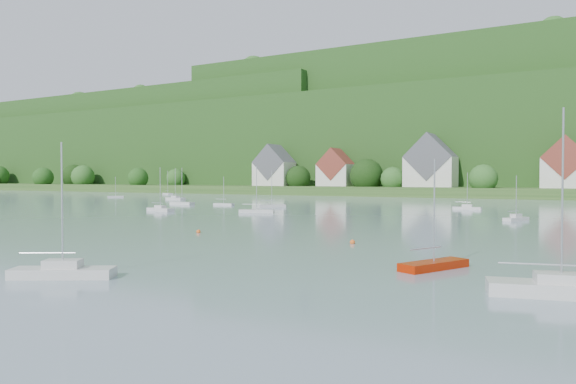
{
  "coord_description": "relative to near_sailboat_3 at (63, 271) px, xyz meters",
  "views": [
    {
      "loc": [
        49.49,
        8.68,
        5.99
      ],
      "look_at": [
        12.91,
        75.0,
        4.0
      ],
      "focal_mm": 33.35,
      "sensor_mm": 36.0,
      "label": 1
    }
  ],
  "objects": [
    {
      "name": "far_shore_strip",
      "position": [
        -22.28,
        169.94,
        1.06
      ],
      "size": [
        600.0,
        60.0,
        3.0
      ],
      "primitive_type": "cube",
      "color": "#284A1C",
      "rests_on": "ground"
    },
    {
      "name": "forested_ridge",
      "position": [
        -21.88,
        238.51,
        22.45
      ],
      "size": [
        620.0,
        181.22,
        69.89
      ],
      "color": "#163B12",
      "rests_on": "ground"
    },
    {
      "name": "village_building_0",
      "position": [
        -77.28,
        156.94,
        9.07
      ],
      "size": [
        14.0,
        10.4,
        16.0
      ],
      "color": "silver",
      "rests_on": "far_shore_strip"
    },
    {
      "name": "village_building_1",
      "position": [
        -52.28,
        158.94,
        8.32
      ],
      "size": [
        12.0,
        9.36,
        14.0
      ],
      "color": "silver",
      "rests_on": "far_shore_strip"
    },
    {
      "name": "village_building_2",
      "position": [
        -17.28,
        157.94,
        9.83
      ],
      "size": [
        16.0,
        11.44,
        18.0
      ],
      "color": "silver",
      "rests_on": "far_shore_strip"
    },
    {
      "name": "village_building_3",
      "position": [
        22.72,
        155.94,
        8.99
      ],
      "size": [
        13.0,
        10.4,
        15.5
      ],
      "color": "silver",
      "rests_on": "far_shore_strip"
    },
    {
      "name": "near_sailboat_3",
      "position": [
        0.0,
        0.0,
        0.0
      ],
      "size": [
        6.05,
        4.47,
        8.12
      ],
      "rotation": [
        0.0,
        0.0,
        0.52
      ],
      "color": "silver",
      "rests_on": "ground"
    },
    {
      "name": "near_sailboat_4",
      "position": [
        26.35,
        8.7,
        0.04
      ],
      "size": [
        7.31,
        3.59,
        9.51
      ],
      "rotation": [
        0.0,
        0.0,
        0.24
      ],
      "color": "silver",
      "rests_on": "ground"
    },
    {
      "name": "near_sailboat_7",
      "position": [
        18.74,
        13.83,
        -0.11
      ],
      "size": [
        3.71,
        5.48,
        7.25
      ],
      "rotation": [
        0.0,
        0.0,
        1.11
      ],
      "color": "#9A1A00",
      "rests_on": "ground"
    },
    {
      "name": "mooring_buoy_2",
      "position": [
        8.92,
        23.94,
        -0.44
      ],
      "size": [
        0.48,
        0.48,
        0.48
      ],
      "primitive_type": "sphere",
      "color": "orange",
      "rests_on": "ground"
    },
    {
      "name": "mooring_buoy_3",
      "position": [
        -9.43,
        24.81,
        -0.44
      ],
      "size": [
        0.47,
        0.47,
        0.47
      ],
      "primitive_type": "sphere",
      "color": "orange",
      "rests_on": "ground"
    },
    {
      "name": "far_sailboat_cluster",
      "position": [
        -9.68,
        88.09,
        -0.06
      ],
      "size": [
        191.22,
        76.45,
        8.71
      ],
      "color": "silver",
      "rests_on": "ground"
    }
  ]
}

